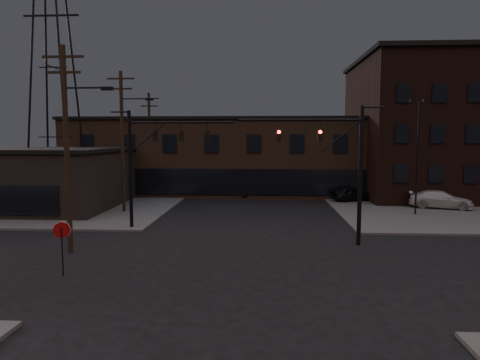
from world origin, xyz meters
The scene contains 17 objects.
ground centered at (0.00, 0.00, 0.00)m, with size 140.00×140.00×0.00m, color black.
sidewalk_nw centered at (-22.00, 22.00, 0.07)m, with size 30.00×30.00×0.15m, color #474744.
building_row centered at (0.00, 28.00, 4.00)m, with size 40.00×12.00×8.00m, color #4A3527.
building_right centered at (22.00, 26.00, 7.00)m, with size 22.00×16.00×14.00m, color black.
building_left centered at (-20.00, 16.00, 2.50)m, with size 16.00×12.00×5.00m, color black.
traffic_signal_near centered at (5.36, 4.50, 4.93)m, with size 7.12×0.24×8.00m.
traffic_signal_far centered at (-6.72, 8.00, 5.01)m, with size 7.12×0.24×8.00m.
stop_sign centered at (-8.00, -1.99, 1.84)m, with size 0.72×0.33×2.48m.
utility_pole_near centered at (-9.43, 2.00, 5.87)m, with size 3.70×0.28×11.00m.
utility_pole_mid centered at (-10.44, 14.00, 6.13)m, with size 3.70×0.28×11.50m.
utility_pole_far centered at (-11.50, 26.00, 5.78)m, with size 2.20×0.28×11.00m.
transmission_tower centered at (-18.00, 18.00, 12.50)m, with size 7.00×7.00×25.00m, color black, non-canonical shape.
lot_light_a centered at (13.00, 14.00, 5.51)m, with size 1.50×0.28×9.14m.
lot_light_b centered at (19.00, 19.00, 5.51)m, with size 1.50×0.28×9.14m.
parked_car_lot_a centered at (9.43, 20.96, 0.83)m, with size 1.61×4.00×1.36m, color black.
parked_car_lot_b centered at (16.20, 17.13, 0.89)m, with size 2.08×5.13×1.49m, color silver.
car_crossing centered at (-1.02, 24.04, 0.69)m, with size 1.45×4.16×1.37m, color black.
Camera 1 is at (0.99, -20.20, 6.21)m, focal length 32.00 mm.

